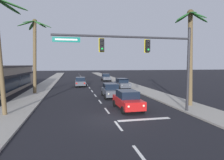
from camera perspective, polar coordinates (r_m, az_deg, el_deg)
The scene contains 12 objects.
ground_plane at distance 14.26m, azimuth 0.34°, elevation -11.62°, with size 220.00×220.00×0.00m, color black.
sidewalk_right at distance 35.27m, azimuth 5.78°, elevation -1.69°, with size 3.20×110.00×0.14m, color #9E998E.
sidewalk_left at distance 33.95m, azimuth -20.19°, elevation -2.21°, with size 3.20×110.00×0.14m, color #9E998E.
lane_markings at distance 33.73m, azimuth -6.20°, elevation -2.10°, with size 4.28×88.18×0.01m.
traffic_signal_mast at distance 15.23m, azimuth 11.12°, elevation 7.99°, with size 10.91×0.41×7.02m.
sedan_lead_at_stop_bar at distance 17.02m, azimuth 4.73°, elevation -5.98°, with size 2.00×4.47×1.68m.
sedan_third_in_queue at distance 23.13m, azimuth -0.39°, elevation -3.10°, with size 2.05×4.49×1.68m.
sedan_oncoming_far at distance 34.78m, azimuth -9.51°, elevation -0.52°, with size 2.04×4.49×1.68m.
sedan_parked_nearest_kerb at distance 31.44m, azimuth 3.03°, elevation -1.02°, with size 2.02×4.48×1.68m.
sedan_parked_mid_kerb at distance 46.14m, azimuth -1.89°, elevation 0.84°, with size 2.07×4.50×1.68m.
palm_left_second at distance 27.45m, azimuth -22.22°, elevation 9.48°, with size 4.51×4.23×9.94m.
palm_right_nearest at distance 19.24m, azimuth 22.53°, elevation 9.69°, with size 3.27×3.43×9.01m.
Camera 1 is at (-2.93, -13.36, 4.03)m, focal length 30.40 mm.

